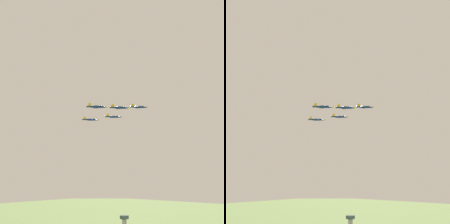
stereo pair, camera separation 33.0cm
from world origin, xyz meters
TOP-DOWN VIEW (x-y plane):
  - jet_lead at (-1.58, 22.34)m, footprint 12.92×11.80m
  - jet_left_wingman at (2.13, -1.57)m, footprint 12.98×11.59m
  - jet_right_wingman at (22.61, 22.15)m, footprint 13.36×11.84m
  - jet_left_outer at (5.85, -25.47)m, footprint 13.33×11.80m
  - jet_right_outer at (46.80, 21.96)m, footprint 12.83×11.80m

SIDE VIEW (x-z plane):
  - jet_right_outer at x=46.80m, z-range 113.09..116.33m
  - jet_left_outer at x=5.85m, z-range 114.72..118.04m
  - jet_left_wingman at x=2.13m, z-range 114.92..118.16m
  - jet_right_wingman at x=22.61m, z-range 116.23..119.55m
  - jet_lead at x=-1.58m, z-range 120.54..123.79m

